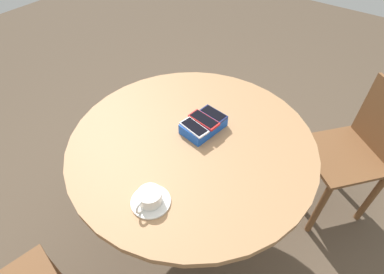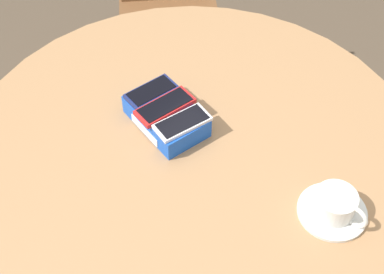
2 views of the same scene
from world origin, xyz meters
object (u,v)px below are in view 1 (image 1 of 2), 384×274
object	(u,v)px
round_table	(192,156)
saucer	(151,202)
phone_navy	(213,114)
coffee_cup	(149,197)
phone_box	(204,125)
chair_near_window	(351,154)
phone_white	(194,127)
phone_red	(203,119)

from	to	relation	value
round_table	saucer	xyz separation A→B (m)	(0.34, 0.07, 0.11)
phone_navy	coffee_cup	xyz separation A→B (m)	(0.48, 0.06, -0.02)
phone_box	round_table	bearing A→B (deg)	-0.17
phone_box	chair_near_window	size ratio (longest dim) A/B	0.24
phone_white	chair_near_window	world-z (taller)	chair_near_window
phone_navy	saucer	bearing A→B (deg)	6.71
saucer	chair_near_window	distance (m)	1.21
phone_box	chair_near_window	bearing A→B (deg)	136.61
phone_red	saucer	bearing A→B (deg)	9.69
phone_box	coffee_cup	distance (m)	0.43
phone_box	phone_white	size ratio (longest dim) A/B	1.52
saucer	phone_white	bearing A→B (deg)	-168.46
phone_white	saucer	xyz separation A→B (m)	(0.36, 0.07, -0.05)
phone_white	phone_box	bearing A→B (deg)	173.91
round_table	phone_red	xyz separation A→B (m)	(-0.09, -0.00, 0.16)
phone_box	saucer	size ratio (longest dim) A/B	1.44
phone_navy	phone_red	xyz separation A→B (m)	(0.06, -0.02, 0.00)
coffee_cup	chair_near_window	xyz separation A→B (m)	(-1.04, 0.52, -0.36)
round_table	saucer	world-z (taller)	saucer
phone_red	chair_near_window	bearing A→B (deg)	136.29
phone_red	coffee_cup	xyz separation A→B (m)	(0.43, 0.07, -0.02)
phone_navy	chair_near_window	bearing A→B (deg)	134.22
phone_navy	phone_white	world-z (taller)	phone_navy
phone_red	phone_white	size ratio (longest dim) A/B	1.06
coffee_cup	phone_red	bearing A→B (deg)	-170.36
round_table	phone_box	size ratio (longest dim) A/B	5.18
round_table	phone_box	distance (m)	0.15
phone_box	chair_near_window	distance (m)	0.92
round_table	phone_navy	size ratio (longest dim) A/B	8.35
phone_navy	phone_white	size ratio (longest dim) A/B	0.94
phone_box	coffee_cup	size ratio (longest dim) A/B	1.76
phone_red	chair_near_window	distance (m)	0.94
phone_white	coffee_cup	world-z (taller)	coffee_cup
phone_box	phone_red	distance (m)	0.03
phone_box	phone_white	distance (m)	0.07
chair_near_window	coffee_cup	bearing A→B (deg)	-26.42
round_table	phone_white	xyz separation A→B (m)	(-0.02, -0.01, 0.16)
phone_box	phone_red	xyz separation A→B (m)	(-0.00, -0.01, 0.03)
round_table	coffee_cup	bearing A→B (deg)	11.23
coffee_cup	chair_near_window	bearing A→B (deg)	153.58
coffee_cup	round_table	bearing A→B (deg)	-168.77
coffee_cup	phone_navy	bearing A→B (deg)	-173.32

